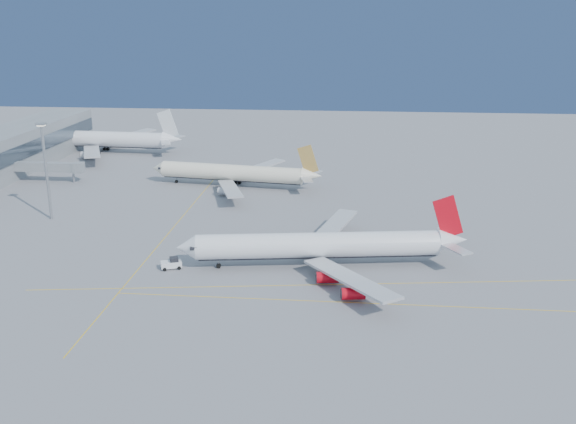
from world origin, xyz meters
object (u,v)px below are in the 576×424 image
object	(u,v)px
airliner_virgin	(324,245)
pushback_tug	(172,263)
airliner_etihad	(235,173)
light_mast	(45,163)
airliner_third	(102,139)

from	to	relation	value
airliner_virgin	pushback_tug	distance (m)	34.14
airliner_virgin	pushback_tug	world-z (taller)	airliner_virgin
airliner_virgin	pushback_tug	size ratio (longest dim) A/B	12.92
airliner_virgin	airliner_etihad	xyz separation A→B (m)	(-31.85, 66.93, -0.23)
airliner_etihad	pushback_tug	bearing A→B (deg)	-83.11
airliner_etihad	light_mast	size ratio (longest dim) A/B	2.18
airliner_etihad	airliner_third	distance (m)	80.46
airliner_etihad	pushback_tug	world-z (taller)	airliner_etihad
light_mast	airliner_third	bearing A→B (deg)	102.25
airliner_third	pushback_tug	world-z (taller)	airliner_third
airliner_third	pushback_tug	size ratio (longest dim) A/B	13.62
light_mast	airliner_etihad	bearing A→B (deg)	41.35
airliner_third	pushback_tug	xyz separation A→B (m)	(62.03, -120.73, -4.39)
airliner_virgin	airliner_third	size ratio (longest dim) A/B	0.95
airliner_virgin	airliner_third	distance (m)	150.31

